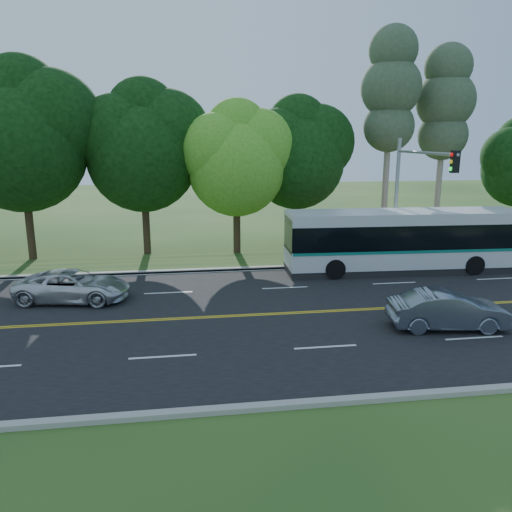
{
  "coord_description": "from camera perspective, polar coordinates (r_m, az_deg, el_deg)",
  "views": [
    {
      "loc": [
        -5.13,
        -18.91,
        7.02
      ],
      "look_at": [
        -2.11,
        2.0,
        1.99
      ],
      "focal_mm": 35.0,
      "sensor_mm": 36.0,
      "label": 1
    }
  ],
  "objects": [
    {
      "name": "ground",
      "position": [
        20.81,
        6.6,
        -6.41
      ],
      "size": [
        120.0,
        120.0,
        0.0
      ],
      "primitive_type": "plane",
      "color": "#204717",
      "rests_on": "ground"
    },
    {
      "name": "road",
      "position": [
        20.81,
        6.61,
        -6.38
      ],
      "size": [
        60.0,
        14.0,
        0.02
      ],
      "primitive_type": "cube",
      "color": "black",
      "rests_on": "ground"
    },
    {
      "name": "curb_north",
      "position": [
        27.45,
        2.84,
        -1.28
      ],
      "size": [
        60.0,
        0.3,
        0.15
      ],
      "primitive_type": "cube",
      "color": "#A19C91",
      "rests_on": "ground"
    },
    {
      "name": "curb_south",
      "position": [
        14.59,
        13.99,
        -15.46
      ],
      "size": [
        60.0,
        0.3,
        0.15
      ],
      "primitive_type": "cube",
      "color": "#A19C91",
      "rests_on": "ground"
    },
    {
      "name": "grass_verge",
      "position": [
        29.22,
        2.15,
        -0.42
      ],
      "size": [
        60.0,
        4.0,
        0.1
      ],
      "primitive_type": "cube",
      "color": "#204717",
      "rests_on": "ground"
    },
    {
      "name": "lane_markings",
      "position": [
        20.78,
        6.35,
        -6.37
      ],
      "size": [
        57.6,
        13.82,
        0.0
      ],
      "color": "gold",
      "rests_on": "road"
    },
    {
      "name": "tree_row",
      "position": [
        31.04,
        -8.46,
        12.71
      ],
      "size": [
        44.7,
        9.1,
        13.84
      ],
      "color": "#322416",
      "rests_on": "ground"
    },
    {
      "name": "bougainvillea_hedge",
      "position": [
        30.39,
        15.9,
        0.9
      ],
      "size": [
        9.5,
        2.25,
        1.5
      ],
      "color": "#9E0D48",
      "rests_on": "ground"
    },
    {
      "name": "traffic_signal",
      "position": [
        27.05,
        17.44,
        7.81
      ],
      "size": [
        0.42,
        6.1,
        7.0
      ],
      "color": "#93969B",
      "rests_on": "ground"
    },
    {
      "name": "transit_bus",
      "position": [
        27.68,
        16.36,
        1.6
      ],
      "size": [
        12.46,
        3.13,
        3.24
      ],
      "rotation": [
        0.0,
        0.0,
        -0.04
      ],
      "color": "silver",
      "rests_on": "road"
    },
    {
      "name": "sedan",
      "position": [
        20.07,
        21.09,
        -5.79
      ],
      "size": [
        4.5,
        2.07,
        1.43
      ],
      "primitive_type": "imported",
      "rotation": [
        0.0,
        0.0,
        1.44
      ],
      "color": "slate",
      "rests_on": "road"
    },
    {
      "name": "suv",
      "position": [
        23.28,
        -20.17,
        -3.22
      ],
      "size": [
        5.14,
        3.01,
        1.34
      ],
      "primitive_type": "imported",
      "rotation": [
        0.0,
        0.0,
        1.4
      ],
      "color": "silver",
      "rests_on": "road"
    }
  ]
}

